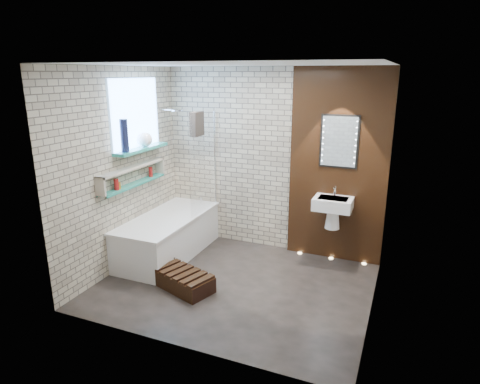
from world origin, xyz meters
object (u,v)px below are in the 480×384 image
at_px(bath_screen, 203,163).
at_px(walnut_step, 180,279).
at_px(washbasin, 333,208).
at_px(bathtub, 168,235).
at_px(led_mirror, 339,142).

relative_size(bath_screen, walnut_step, 1.64).
bearing_deg(washbasin, bath_screen, -174.22).
height_order(bathtub, walnut_step, bathtub).
distance_m(bath_screen, led_mirror, 1.89).
bearing_deg(washbasin, led_mirror, 90.00).
xyz_separation_m(bathtub, led_mirror, (2.17, 0.78, 1.36)).
bearing_deg(bathtub, washbasin, 16.01).
xyz_separation_m(bathtub, bath_screen, (0.35, 0.44, 0.99)).
xyz_separation_m(bathtub, walnut_step, (0.62, -0.75, -0.20)).
relative_size(bathtub, walnut_step, 2.03).
distance_m(led_mirror, walnut_step, 2.68).
distance_m(bathtub, walnut_step, 1.00).
bearing_deg(led_mirror, bath_screen, -169.34).
bearing_deg(bath_screen, bathtub, -128.90).
bearing_deg(walnut_step, bathtub, 129.80).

